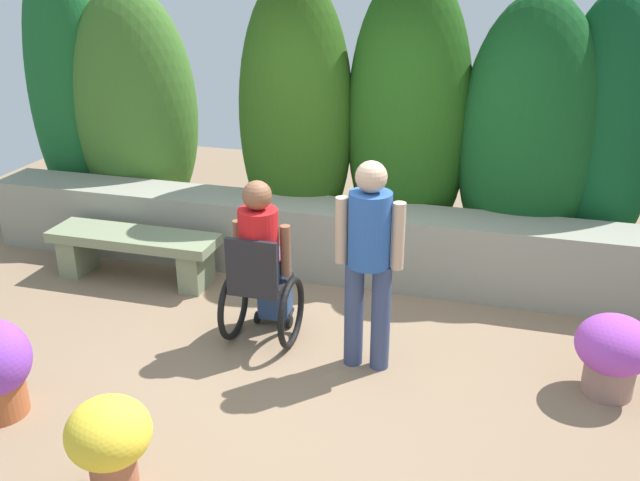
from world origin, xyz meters
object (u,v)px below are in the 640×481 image
object	(u,v)px
stone_bench	(134,248)
flower_pot_purple_near	(613,352)
person_standing_companion	(369,253)
flower_pot_terracotta_by_wall	(110,440)
person_in_wheelchair	(262,267)

from	to	relation	value
stone_bench	flower_pot_purple_near	size ratio (longest dim) A/B	2.72
person_standing_companion	flower_pot_terracotta_by_wall	xyz separation A→B (m)	(-1.08, -1.71, -0.53)
flower_pot_purple_near	flower_pot_terracotta_by_wall	distance (m)	3.32
person_in_wheelchair	flower_pot_purple_near	bearing A→B (deg)	2.65
person_in_wheelchair	flower_pot_purple_near	world-z (taller)	person_in_wheelchair
flower_pot_terracotta_by_wall	person_standing_companion	bearing A→B (deg)	57.82
stone_bench	person_standing_companion	size ratio (longest dim) A/B	1.01
flower_pot_purple_near	person_standing_companion	bearing A→B (deg)	-176.28
person_in_wheelchair	flower_pot_terracotta_by_wall	bearing A→B (deg)	-92.87
stone_bench	person_standing_companion	bearing A→B (deg)	-20.17
person_in_wheelchair	flower_pot_terracotta_by_wall	world-z (taller)	person_in_wheelchair
person_standing_companion	flower_pot_purple_near	world-z (taller)	person_standing_companion
flower_pot_terracotta_by_wall	person_in_wheelchair	bearing A→B (deg)	83.46
stone_bench	person_standing_companion	distance (m)	2.61
person_standing_companion	flower_pot_purple_near	bearing A→B (deg)	-8.18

